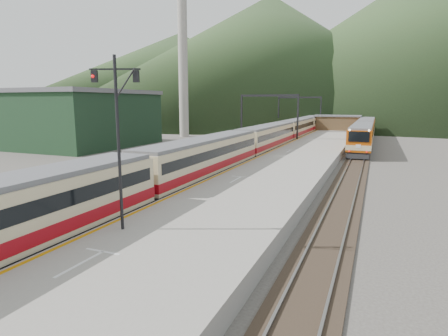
% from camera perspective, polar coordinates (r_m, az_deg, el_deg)
% --- Properties ---
extents(track_main, '(2.60, 200.00, 0.23)m').
position_cam_1_polar(track_main, '(46.21, 5.18, 1.66)').
color(track_main, black).
rests_on(track_main, ground).
extents(track_far, '(2.60, 200.00, 0.23)m').
position_cam_1_polar(track_far, '(47.89, -0.55, 1.99)').
color(track_far, black).
rests_on(track_far, ground).
extents(track_second, '(2.60, 200.00, 0.23)m').
position_cam_1_polar(track_second, '(44.27, 19.55, 0.76)').
color(track_second, black).
rests_on(track_second, ground).
extents(platform, '(8.00, 100.00, 1.00)m').
position_cam_1_polar(platform, '(42.90, 11.56, 1.44)').
color(platform, gray).
rests_on(platform, ground).
extents(gantry_near, '(9.55, 0.25, 8.00)m').
position_cam_1_polar(gantry_near, '(60.94, 6.87, 8.84)').
color(gantry_near, black).
rests_on(gantry_near, ground).
extents(gantry_far, '(9.55, 0.25, 8.00)m').
position_cam_1_polar(gantry_far, '(85.29, 11.40, 9.01)').
color(gantry_far, black).
rests_on(gantry_far, ground).
extents(warehouse, '(14.50, 20.50, 8.60)m').
position_cam_1_polar(warehouse, '(61.70, -20.06, 7.14)').
color(warehouse, black).
rests_on(warehouse, ground).
extents(smokestack, '(1.80, 1.80, 30.00)m').
position_cam_1_polar(smokestack, '(75.10, -6.28, 16.24)').
color(smokestack, '#9E998E').
rests_on(smokestack, ground).
extents(station_shed, '(9.40, 4.40, 3.10)m').
position_cam_1_polar(station_shed, '(82.20, 16.89, 6.65)').
color(station_shed, brown).
rests_on(station_shed, platform).
extents(hill_a, '(180.00, 180.00, 60.00)m').
position_cam_1_polar(hill_a, '(202.29, 7.06, 16.50)').
color(hill_a, '#2C3F22').
rests_on(hill_a, ground).
extents(hill_b, '(220.00, 220.00, 75.00)m').
position_cam_1_polar(hill_b, '(236.34, 27.24, 16.39)').
color(hill_b, '#2C3F22').
rests_on(hill_b, ground).
extents(hill_d, '(200.00, 200.00, 55.00)m').
position_cam_1_polar(hill_d, '(278.61, -6.66, 14.18)').
color(hill_d, '#2C3F22').
rests_on(hill_d, ground).
extents(main_train, '(2.86, 98.00, 3.49)m').
position_cam_1_polar(main_train, '(50.15, 6.69, 4.47)').
color(main_train, '#C3B185').
rests_on(main_train, track_main).
extents(second_train, '(2.80, 38.14, 3.42)m').
position_cam_1_polar(second_train, '(64.77, 20.59, 5.10)').
color(second_train, '#AB4307').
rests_on(second_train, track_second).
extents(signal_mast, '(2.09, 0.87, 7.71)m').
position_cam_1_polar(signal_mast, '(17.04, -15.89, 6.06)').
color(signal_mast, black).
rests_on(signal_mast, platform).
extents(short_signal_a, '(0.26, 0.22, 2.27)m').
position_cam_1_polar(short_signal_a, '(21.22, -29.29, -5.66)').
color(short_signal_a, black).
rests_on(short_signal_a, ground).
extents(short_signal_b, '(0.25, 0.20, 2.27)m').
position_cam_1_polar(short_signal_b, '(42.18, 0.50, 2.82)').
color(short_signal_b, black).
rests_on(short_signal_b, ground).
extents(short_signal_c, '(0.25, 0.20, 2.27)m').
position_cam_1_polar(short_signal_c, '(29.77, -23.65, -1.04)').
color(short_signal_c, black).
rests_on(short_signal_c, ground).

